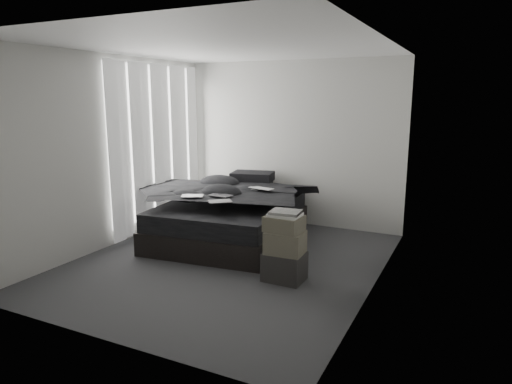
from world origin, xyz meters
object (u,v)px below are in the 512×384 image
at_px(laptop, 259,184).
at_px(box_lower, 284,266).
at_px(bed, 230,228).
at_px(side_stand, 199,207).

xyz_separation_m(laptop, box_lower, (0.89, -1.19, -0.67)).
xyz_separation_m(bed, side_stand, (-0.70, 0.24, 0.19)).
bearing_deg(laptop, bed, -154.50).
bearing_deg(box_lower, side_stand, 146.49).
distance_m(laptop, box_lower, 1.63).
relative_size(side_stand, box_lower, 1.56).
height_order(bed, laptop, laptop).
xyz_separation_m(laptop, side_stand, (-1.11, 0.14, -0.49)).
height_order(laptop, side_stand, laptop).
height_order(laptop, box_lower, laptop).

